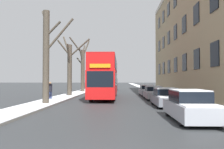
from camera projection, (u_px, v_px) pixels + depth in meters
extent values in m
cube|color=slate|center=(96.00, 87.00, 56.28)|extent=(2.37, 130.00, 0.13)
cube|color=white|center=(96.00, 87.00, 56.28)|extent=(2.34, 130.00, 0.03)
cube|color=slate|center=(142.00, 87.00, 55.84)|extent=(2.37, 130.00, 0.13)
cube|color=white|center=(142.00, 87.00, 55.84)|extent=(2.34, 130.00, 0.03)
cube|color=black|center=(215.00, 54.00, 15.65)|extent=(0.08, 1.40, 1.80)
cube|color=black|center=(197.00, 59.00, 19.33)|extent=(0.08, 1.40, 1.80)
cube|color=black|center=(184.00, 62.00, 23.02)|extent=(0.08, 1.40, 1.80)
cube|color=black|center=(176.00, 65.00, 26.70)|extent=(0.08, 1.40, 1.80)
cube|color=black|center=(169.00, 67.00, 30.39)|extent=(0.08, 1.40, 1.80)
cube|color=black|center=(164.00, 68.00, 34.07)|extent=(0.08, 1.40, 1.80)
cube|color=black|center=(159.00, 69.00, 37.75)|extent=(0.08, 1.40, 1.80)
cube|color=black|center=(196.00, 14.00, 19.43)|extent=(0.08, 1.40, 1.80)
cube|color=black|center=(184.00, 25.00, 23.12)|extent=(0.08, 1.40, 1.80)
cube|color=black|center=(175.00, 32.00, 26.80)|extent=(0.08, 1.40, 1.80)
cube|color=black|center=(169.00, 38.00, 30.49)|extent=(0.08, 1.40, 1.80)
cube|color=black|center=(163.00, 42.00, 34.17)|extent=(0.08, 1.40, 1.80)
cube|color=black|center=(159.00, 46.00, 37.86)|extent=(0.08, 1.40, 1.80)
cube|color=black|center=(175.00, 0.00, 26.90)|extent=(0.08, 1.40, 1.80)
cube|color=black|center=(168.00, 9.00, 30.59)|extent=(0.08, 1.40, 1.80)
cube|color=black|center=(163.00, 17.00, 34.27)|extent=(0.08, 1.40, 1.80)
cube|color=black|center=(159.00, 23.00, 37.96)|extent=(0.08, 1.40, 1.80)
cylinder|color=#423A30|center=(46.00, 58.00, 17.19)|extent=(0.50, 0.50, 7.46)
cylinder|color=#423A30|center=(53.00, 29.00, 17.15)|extent=(1.30, 0.33, 1.23)
cylinder|color=#423A30|center=(60.00, 35.00, 17.28)|extent=(2.24, 0.36, 2.69)
cylinder|color=#423A30|center=(44.00, 18.00, 18.50)|extent=(1.36, 2.57, 1.91)
cylinder|color=#423A30|center=(70.00, 71.00, 25.91)|extent=(0.54, 0.54, 6.17)
cylinder|color=#423A30|center=(80.00, 48.00, 25.90)|extent=(2.50, 0.25, 2.23)
cylinder|color=#423A30|center=(67.00, 46.00, 26.64)|extent=(1.31, 1.51, 2.60)
cylinder|color=#423A30|center=(64.00, 48.00, 25.75)|extent=(1.50, 0.73, 1.86)
cylinder|color=#423A30|center=(69.00, 55.00, 25.31)|extent=(0.23, 1.45, 2.53)
cylinder|color=#423A30|center=(83.00, 71.00, 34.84)|extent=(0.60, 0.60, 6.79)
cylinder|color=#423A30|center=(80.00, 62.00, 35.32)|extent=(1.31, 1.09, 1.39)
cylinder|color=#423A30|center=(76.00, 46.00, 34.24)|extent=(2.05, 1.74, 2.70)
cylinder|color=#423A30|center=(81.00, 56.00, 34.41)|extent=(0.59, 1.24, 2.21)
cylinder|color=#423A30|center=(84.00, 50.00, 35.41)|extent=(0.36, 1.18, 1.70)
cylinder|color=#423A30|center=(86.00, 49.00, 35.42)|extent=(1.15, 1.28, 2.92)
cube|color=red|center=(105.00, 84.00, 23.76)|extent=(2.46, 11.71, 2.45)
cube|color=red|center=(105.00, 66.00, 23.81)|extent=(2.41, 11.48, 1.41)
cube|color=#B31212|center=(105.00, 59.00, 23.83)|extent=(2.41, 11.48, 0.12)
cube|color=black|center=(105.00, 79.00, 23.78)|extent=(2.49, 10.31, 1.27)
cube|color=black|center=(105.00, 65.00, 23.81)|extent=(2.49, 10.31, 1.07)
cube|color=black|center=(100.00, 79.00, 17.95)|extent=(2.21, 0.06, 1.34)
cube|color=orange|center=(100.00, 66.00, 17.96)|extent=(1.72, 0.05, 0.32)
cylinder|color=black|center=(91.00, 96.00, 20.27)|extent=(0.30, 1.02, 1.02)
cylinder|color=black|center=(114.00, 96.00, 20.19)|extent=(0.30, 1.02, 1.02)
cylinder|color=black|center=(98.00, 92.00, 27.05)|extent=(0.30, 1.02, 1.02)
cylinder|color=black|center=(115.00, 92.00, 26.97)|extent=(0.30, 1.02, 1.02)
cube|color=#9EA3AD|center=(190.00, 110.00, 10.55)|extent=(1.80, 4.28, 0.70)
cube|color=black|center=(189.00, 96.00, 10.74)|extent=(1.55, 2.14, 0.56)
cube|color=white|center=(189.00, 90.00, 10.75)|extent=(1.51, 2.03, 0.05)
cube|color=white|center=(202.00, 106.00, 9.04)|extent=(1.62, 1.12, 0.04)
cylinder|color=black|center=(181.00, 118.00, 9.29)|extent=(0.20, 0.65, 0.65)
cylinder|color=black|center=(219.00, 119.00, 9.23)|extent=(0.20, 0.65, 0.65)
cylinder|color=black|center=(168.00, 110.00, 11.86)|extent=(0.20, 0.65, 0.65)
cylinder|color=black|center=(198.00, 110.00, 11.80)|extent=(0.20, 0.65, 0.65)
cube|color=slate|center=(166.00, 100.00, 16.25)|extent=(1.75, 4.07, 0.62)
cube|color=black|center=(165.00, 92.00, 16.43)|extent=(1.51, 2.04, 0.52)
cube|color=white|center=(165.00, 88.00, 16.43)|extent=(1.47, 1.93, 0.08)
cube|color=white|center=(170.00, 97.00, 14.81)|extent=(1.58, 1.06, 0.06)
cylinder|color=black|center=(158.00, 104.00, 15.05)|extent=(0.20, 0.64, 0.64)
cylinder|color=black|center=(181.00, 104.00, 15.00)|extent=(0.20, 0.64, 0.64)
cylinder|color=black|center=(153.00, 100.00, 17.49)|extent=(0.20, 0.64, 0.64)
cylinder|color=black|center=(172.00, 101.00, 17.44)|extent=(0.20, 0.64, 0.64)
cube|color=#9EA3AD|center=(154.00, 94.00, 22.20)|extent=(1.74, 4.20, 0.63)
cube|color=black|center=(153.00, 89.00, 22.39)|extent=(1.50, 2.10, 0.48)
cube|color=white|center=(153.00, 86.00, 22.39)|extent=(1.46, 1.99, 0.07)
cube|color=white|center=(156.00, 92.00, 20.72)|extent=(1.57, 1.09, 0.06)
cylinder|color=black|center=(148.00, 97.00, 20.97)|extent=(0.20, 0.64, 0.64)
cylinder|color=black|center=(164.00, 97.00, 20.91)|extent=(0.20, 0.64, 0.64)
cylinder|color=black|center=(145.00, 95.00, 23.49)|extent=(0.20, 0.64, 0.64)
cylinder|color=black|center=(159.00, 95.00, 23.43)|extent=(0.20, 0.64, 0.64)
cube|color=#9EA3AD|center=(147.00, 92.00, 27.46)|extent=(1.80, 4.59, 0.59)
cube|color=black|center=(147.00, 87.00, 27.66)|extent=(1.55, 2.29, 0.50)
cube|color=white|center=(147.00, 85.00, 27.66)|extent=(1.51, 2.18, 0.10)
cube|color=white|center=(149.00, 90.00, 25.84)|extent=(1.62, 1.20, 0.08)
cylinder|color=black|center=(142.00, 94.00, 26.11)|extent=(0.20, 0.61, 0.61)
cylinder|color=black|center=(155.00, 94.00, 26.05)|extent=(0.20, 0.61, 0.61)
cylinder|color=black|center=(140.00, 92.00, 28.86)|extent=(0.20, 0.61, 0.61)
cylinder|color=black|center=(152.00, 93.00, 28.80)|extent=(0.20, 0.61, 0.61)
cube|color=#333842|center=(112.00, 84.00, 41.85)|extent=(2.00, 4.84, 1.95)
cube|color=black|center=(112.00, 82.00, 39.46)|extent=(1.76, 0.06, 0.86)
cylinder|color=black|center=(107.00, 89.00, 40.31)|extent=(0.22, 0.68, 0.68)
cylinder|color=black|center=(117.00, 89.00, 40.25)|extent=(0.22, 0.68, 0.68)
cylinder|color=black|center=(108.00, 88.00, 43.41)|extent=(0.22, 0.68, 0.68)
cylinder|color=black|center=(117.00, 88.00, 43.34)|extent=(0.22, 0.68, 0.68)
cylinder|color=navy|center=(51.00, 96.00, 21.04)|extent=(0.18, 0.18, 0.84)
cylinder|color=navy|center=(49.00, 96.00, 20.92)|extent=(0.18, 0.18, 0.84)
cylinder|color=black|center=(50.00, 88.00, 21.00)|extent=(0.39, 0.39, 0.73)
sphere|color=#8C6647|center=(50.00, 83.00, 21.01)|extent=(0.23, 0.23, 0.23)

